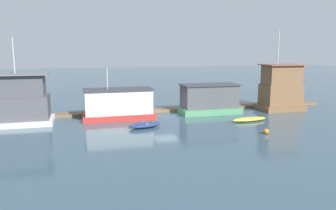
% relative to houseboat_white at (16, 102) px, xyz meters
% --- Properties ---
extents(ground_plane, '(200.00, 200.00, 0.00)m').
position_rel_houseboat_white_xyz_m(ground_plane, '(14.83, -0.08, -2.22)').
color(ground_plane, '#385160').
extents(dock_walkway, '(42.40, 1.63, 0.30)m').
position_rel_houseboat_white_xyz_m(dock_walkway, '(14.83, 2.82, -2.07)').
color(dock_walkway, brown).
rests_on(dock_walkway, ground_plane).
extents(houseboat_white, '(6.60, 3.95, 8.30)m').
position_rel_houseboat_white_xyz_m(houseboat_white, '(0.00, 0.00, 0.00)').
color(houseboat_white, white).
rests_on(houseboat_white, ground_plane).
extents(houseboat_red, '(7.35, 3.52, 5.31)m').
position_rel_houseboat_white_xyz_m(houseboat_red, '(9.76, 0.04, -0.70)').
color(houseboat_red, red).
rests_on(houseboat_red, ground_plane).
extents(houseboat_green, '(6.81, 3.40, 3.30)m').
position_rel_houseboat_white_xyz_m(houseboat_green, '(20.10, 0.44, -0.65)').
color(houseboat_green, '#4C9360').
rests_on(houseboat_green, ground_plane).
extents(houseboat_brown, '(5.14, 3.34, 9.36)m').
position_rel_houseboat_white_xyz_m(houseboat_brown, '(29.02, -0.05, 0.29)').
color(houseboat_brown, brown).
rests_on(houseboat_brown, ground_plane).
extents(dinghy_navy, '(3.49, 2.29, 0.51)m').
position_rel_houseboat_white_xyz_m(dinghy_navy, '(11.61, -4.65, -1.96)').
color(dinghy_navy, navy).
rests_on(dinghy_navy, ground_plane).
extents(dinghy_yellow, '(3.94, 1.46, 0.41)m').
position_rel_houseboat_white_xyz_m(dinghy_yellow, '(22.34, -4.75, -2.01)').
color(dinghy_yellow, yellow).
rests_on(dinghy_yellow, ground_plane).
extents(mooring_post_centre, '(0.26, 0.26, 2.17)m').
position_rel_houseboat_white_xyz_m(mooring_post_centre, '(7.80, 1.76, -1.13)').
color(mooring_post_centre, brown).
rests_on(mooring_post_centre, ground_plane).
extents(buoy_orange, '(0.45, 0.45, 0.45)m').
position_rel_houseboat_white_xyz_m(buoy_orange, '(21.23, -9.66, -1.99)').
color(buoy_orange, orange).
rests_on(buoy_orange, ground_plane).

